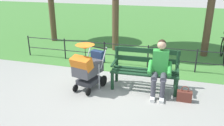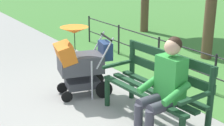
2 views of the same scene
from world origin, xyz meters
name	(u,v)px [view 1 (image 1 of 2)]	position (x,y,z in m)	size (l,w,h in m)	color
ground_plane	(113,85)	(0.00, 0.00, 0.00)	(60.00, 60.00, 0.00)	#9E9B93
grass_lawn	(153,22)	(0.00, -8.80, 0.00)	(40.00, 16.00, 0.01)	#478438
park_bench	(145,67)	(-0.80, -0.12, 0.53)	(1.62, 0.66, 0.96)	#193D23
person_on_bench	(160,66)	(-1.16, 0.11, 0.68)	(0.55, 0.74, 1.28)	#42424C
stroller	(88,67)	(0.50, 0.38, 0.59)	(0.69, 0.97, 1.15)	black
handbag	(184,96)	(-1.75, 0.34, 0.13)	(0.32, 0.14, 0.37)	brown
park_fence	(126,52)	(0.00, -1.45, 0.42)	(6.91, 0.04, 0.70)	black
bicycle	(224,50)	(-2.98, -2.72, 0.36)	(0.44, 1.66, 0.89)	black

